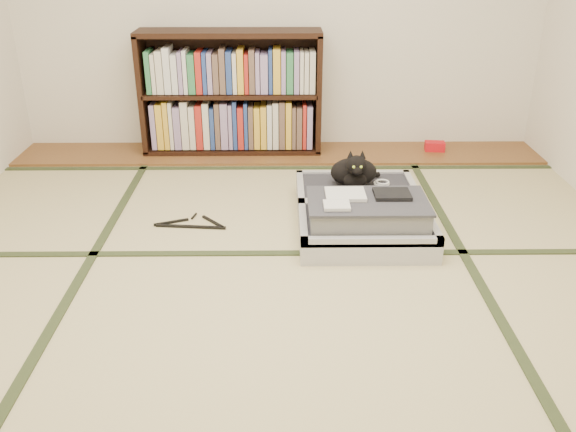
{
  "coord_description": "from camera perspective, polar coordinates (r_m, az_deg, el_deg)",
  "views": [
    {
      "loc": [
        0.02,
        -2.49,
        1.59
      ],
      "look_at": [
        0.05,
        0.35,
        0.25
      ],
      "focal_mm": 38.0,
      "sensor_mm": 36.0,
      "label": 1
    }
  ],
  "objects": [
    {
      "name": "wood_strip",
      "position": [
        4.76,
        -0.81,
        5.87
      ],
      "size": [
        4.0,
        0.5,
        0.02
      ],
      "primitive_type": "cube",
      "color": "brown",
      "rests_on": "ground"
    },
    {
      "name": "hanger",
      "position": [
        3.65,
        -9.01,
        -0.75
      ],
      "size": [
        0.43,
        0.21,
        0.01
      ],
      "color": "black",
      "rests_on": "floor"
    },
    {
      "name": "cat",
      "position": [
        3.77,
        6.23,
        4.13
      ],
      "size": [
        0.33,
        0.33,
        0.27
      ],
      "color": "black",
      "rests_on": "suitcase"
    },
    {
      "name": "tatami_borders",
      "position": [
        3.38,
        -0.87,
        -2.73
      ],
      "size": [
        4.0,
        4.5,
        0.01
      ],
      "color": "#2D381E",
      "rests_on": "ground"
    },
    {
      "name": "red_item",
      "position": [
        4.92,
        13.57,
        6.37
      ],
      "size": [
        0.16,
        0.11,
        0.07
      ],
      "primitive_type": "cube",
      "rotation": [
        0.0,
        0.0,
        -0.11
      ],
      "color": "red",
      "rests_on": "wood_strip"
    },
    {
      "name": "bookcase",
      "position": [
        4.72,
        -5.33,
        11.18
      ],
      "size": [
        1.36,
        0.31,
        0.92
      ],
      "color": "black",
      "rests_on": "wood_strip"
    },
    {
      "name": "suitcase",
      "position": [
        3.56,
        6.93,
        0.36
      ],
      "size": [
        0.74,
        0.99,
        0.29
      ],
      "color": "#B2B1B6",
      "rests_on": "floor"
    },
    {
      "name": "floor",
      "position": [
        2.96,
        -0.91,
        -7.3
      ],
      "size": [
        4.5,
        4.5,
        0.0
      ],
      "primitive_type": "plane",
      "color": "#CABA87",
      "rests_on": "ground"
    },
    {
      "name": "cable_coil",
      "position": [
        3.86,
        8.78,
        3.08
      ],
      "size": [
        0.1,
        0.1,
        0.02
      ],
      "color": "white",
      "rests_on": "suitcase"
    }
  ]
}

